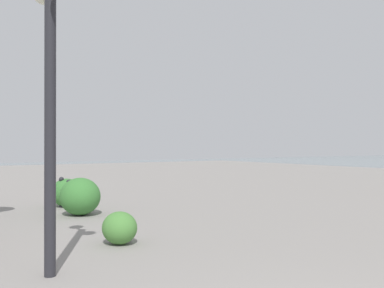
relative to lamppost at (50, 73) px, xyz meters
The scene contains 6 objects.
lamppost is the anchor object (origin of this frame).
bollard_near 6.37m from the lamppost, 18.92° to the right, with size 0.13×0.13×0.74m.
bollard_mid 6.48m from the lamppost, 17.15° to the right, with size 0.13×0.13×0.80m.
shrub_low 5.15m from the lamppost, 22.62° to the right, with size 1.02×0.92×0.87m.
shrub_round 2.89m from the lamppost, 51.28° to the right, with size 0.63×0.57×0.53m.
shrub_wide 6.58m from the lamppost, 18.32° to the right, with size 0.88×0.79×0.74m.
Camera 1 is at (-1.29, 2.16, 1.62)m, focal length 39.84 mm.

